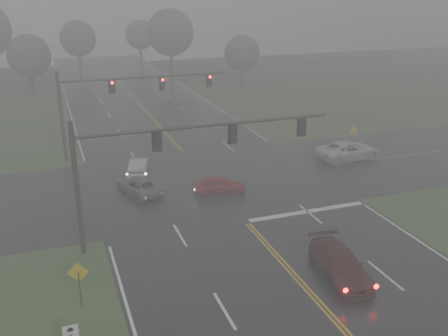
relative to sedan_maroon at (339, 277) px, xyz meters
name	(u,v)px	position (x,y,z in m)	size (l,w,h in m)	color
main_road	(217,191)	(-2.13, 13.30, 0.00)	(18.00, 160.00, 0.02)	black
cross_street	(209,181)	(-2.13, 15.30, 0.00)	(120.00, 14.00, 0.02)	black
stop_bar	(307,212)	(2.37, 7.70, 0.00)	(8.50, 0.50, 0.01)	white
sedan_maroon	(339,277)	(0.00, 0.00, 0.00)	(2.04, 5.02, 1.46)	#330A09
sedan_red	(219,194)	(-2.18, 12.71, 0.00)	(1.54, 3.83, 1.30)	maroon
sedan_silver	(140,173)	(-6.88, 18.85, 0.00)	(1.41, 4.05, 1.34)	#ACAFB4
car_grey	(139,194)	(-7.73, 14.71, 0.00)	(2.00, 4.35, 1.21)	#595B61
pickup_white	(347,159)	(11.00, 16.22, 0.00)	(2.64, 5.73, 1.59)	silver
signal_gantry_near	(162,153)	(-7.52, 7.22, 5.47)	(15.37, 0.34, 7.72)	black
signal_gantry_far	(116,95)	(-7.67, 24.31, 5.50)	(14.89, 0.39, 7.78)	black
sign_diamond_west	(79,278)	(-12.90, 1.83, 1.63)	(1.00, 0.22, 2.42)	black
sign_diamond_east	(353,134)	(12.43, 17.69, 1.73)	(1.06, 0.22, 2.56)	black
tree_nw_a	(29,56)	(-14.93, 53.84, 5.55)	(5.75, 5.75, 8.45)	#352C23
tree_ne_a	(170,33)	(6.77, 62.34, 7.32)	(7.57, 7.57, 11.12)	#352C23
tree_n_mid	(78,39)	(-7.13, 72.48, 5.91)	(6.12, 6.12, 8.99)	#352C23
tree_e_near	(242,53)	(14.69, 50.71, 5.05)	(5.24, 5.24, 7.70)	#352C23
tree_n_far	(140,35)	(5.19, 80.72, 5.52)	(5.72, 5.72, 8.40)	#352C23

